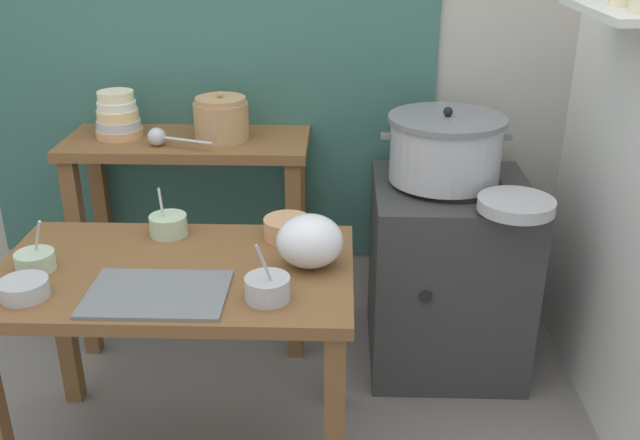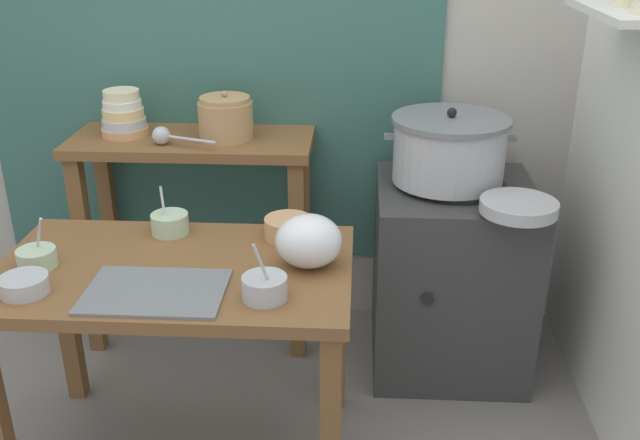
{
  "view_description": "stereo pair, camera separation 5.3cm",
  "coord_description": "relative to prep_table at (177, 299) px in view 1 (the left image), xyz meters",
  "views": [
    {
      "loc": [
        0.42,
        -1.84,
        1.73
      ],
      "look_at": [
        0.35,
        0.23,
        0.82
      ],
      "focal_mm": 39.91,
      "sensor_mm": 36.0,
      "label": 1
    },
    {
      "loc": [
        0.47,
        -1.84,
        1.73
      ],
      "look_at": [
        0.35,
        0.23,
        0.82
      ],
      "focal_mm": 39.91,
      "sensor_mm": 36.0,
      "label": 2
    }
  ],
  "objects": [
    {
      "name": "prep_bowl_1",
      "position": [
        -0.07,
        0.24,
        0.15
      ],
      "size": [
        0.13,
        0.13,
        0.16
      ],
      "color": "#B7D1AD",
      "rests_on": "prep_table"
    },
    {
      "name": "stove_block",
      "position": [
        0.94,
        0.62,
        -0.23
      ],
      "size": [
        0.6,
        0.61,
        0.78
      ],
      "color": "#383838",
      "rests_on": "ground"
    },
    {
      "name": "wide_pan",
      "position": [
        1.11,
        0.34,
        0.19
      ],
      "size": [
        0.26,
        0.26,
        0.04
      ],
      "primitive_type": "cylinder",
      "color": "#B7BABF",
      "rests_on": "stove_block"
    },
    {
      "name": "wall_back",
      "position": [
        0.18,
        1.02,
        0.69
      ],
      "size": [
        4.4,
        0.12,
        2.6
      ],
      "color": "#B2ADA3",
      "rests_on": "ground"
    },
    {
      "name": "clay_pot",
      "position": [
        0.04,
        0.75,
        0.37
      ],
      "size": [
        0.21,
        0.21,
        0.19
      ],
      "color": "tan",
      "rests_on": "back_shelf_table"
    },
    {
      "name": "steamer_pot",
      "position": [
        0.9,
        0.64,
        0.3
      ],
      "size": [
        0.49,
        0.44,
        0.28
      ],
      "color": "#B7BABF",
      "rests_on": "stove_block"
    },
    {
      "name": "ladle",
      "position": [
        -0.18,
        0.65,
        0.33
      ],
      "size": [
        0.26,
        0.12,
        0.07
      ],
      "color": "#B7BABF",
      "rests_on": "back_shelf_table"
    },
    {
      "name": "prep_bowl_3",
      "position": [
        -0.42,
        -0.03,
        0.14
      ],
      "size": [
        0.12,
        0.12,
        0.17
      ],
      "color": "#B7D1AD",
      "rests_on": "prep_table"
    },
    {
      "name": "bowl_stack_enamel",
      "position": [
        -0.37,
        0.77,
        0.37
      ],
      "size": [
        0.18,
        0.18,
        0.18
      ],
      "color": "tan",
      "rests_on": "back_shelf_table"
    },
    {
      "name": "serving_tray",
      "position": [
        -0.01,
        -0.17,
        0.12
      ],
      "size": [
        0.4,
        0.28,
        0.01
      ],
      "primitive_type": "cube",
      "color": "slate",
      "rests_on": "prep_table"
    },
    {
      "name": "back_shelf_table",
      "position": [
        -0.1,
        0.75,
        0.07
      ],
      "size": [
        0.96,
        0.4,
        0.9
      ],
      "color": "brown",
      "rests_on": "ground"
    },
    {
      "name": "plastic_bag",
      "position": [
        0.42,
        0.03,
        0.19
      ],
      "size": [
        0.21,
        0.19,
        0.17
      ],
      "primitive_type": "ellipsoid",
      "color": "white",
      "rests_on": "prep_table"
    },
    {
      "name": "prep_bowl_2",
      "position": [
        -0.38,
        -0.19,
        0.14
      ],
      "size": [
        0.14,
        0.14,
        0.05
      ],
      "color": "#B7BABF",
      "rests_on": "prep_table"
    },
    {
      "name": "prep_bowl_4",
      "position": [
        0.31,
        -0.18,
        0.15
      ],
      "size": [
        0.13,
        0.13,
        0.18
      ],
      "color": "#B7BABF",
      "rests_on": "prep_table"
    },
    {
      "name": "prep_table",
      "position": [
        0.0,
        0.0,
        0.0
      ],
      "size": [
        1.1,
        0.66,
        0.72
      ],
      "color": "brown",
      "rests_on": "ground"
    },
    {
      "name": "prep_bowl_0",
      "position": [
        0.33,
        0.23,
        0.15
      ],
      "size": [
        0.16,
        0.16,
        0.07
      ],
      "color": "tan",
      "rests_on": "prep_table"
    }
  ]
}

